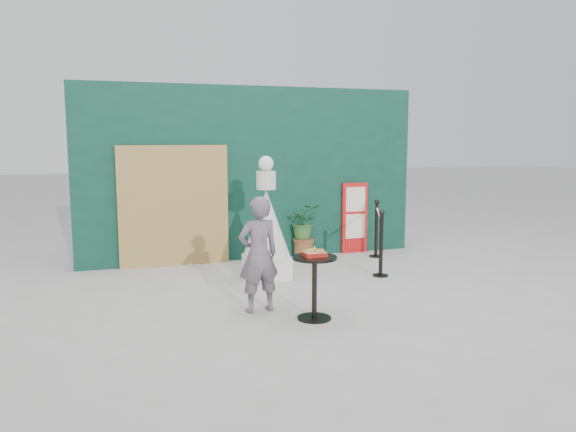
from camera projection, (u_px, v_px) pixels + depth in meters
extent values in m
plane|color=#ADAAA5|center=(319.00, 307.00, 7.09)|extent=(60.00, 60.00, 0.00)
cube|color=#0B3227|center=(252.00, 173.00, 9.84)|extent=(6.00, 0.30, 3.00)
cube|color=tan|center=(174.00, 206.00, 9.26)|extent=(1.80, 0.08, 2.00)
imported|color=slate|center=(258.00, 255.00, 6.80)|extent=(0.56, 0.40, 1.42)
cube|color=red|center=(354.00, 218.00, 10.38)|extent=(0.50, 0.06, 1.30)
cube|color=beige|center=(356.00, 199.00, 10.30)|extent=(0.38, 0.02, 0.45)
cube|color=beige|center=(355.00, 226.00, 10.37)|extent=(0.38, 0.02, 0.45)
cube|color=red|center=(355.00, 245.00, 10.42)|extent=(0.38, 0.02, 0.18)
cube|color=white|center=(267.00, 267.00, 8.53)|extent=(0.62, 0.62, 0.34)
cone|color=silver|center=(266.00, 223.00, 8.43)|extent=(0.72, 0.72, 1.02)
cylinder|color=silver|center=(266.00, 180.00, 8.35)|extent=(0.29, 0.29, 0.27)
sphere|color=white|center=(266.00, 164.00, 8.31)|extent=(0.23, 0.23, 0.23)
cylinder|color=black|center=(314.00, 318.00, 6.61)|extent=(0.40, 0.40, 0.02)
cylinder|color=black|center=(314.00, 289.00, 6.56)|extent=(0.06, 0.06, 0.72)
cylinder|color=black|center=(315.00, 258.00, 6.51)|extent=(0.52, 0.52, 0.03)
cube|color=#A91F12|center=(315.00, 254.00, 6.50)|extent=(0.26, 0.19, 0.05)
cube|color=red|center=(315.00, 252.00, 6.50)|extent=(0.24, 0.17, 0.00)
cube|color=#E0BA52|center=(311.00, 251.00, 6.49)|extent=(0.15, 0.14, 0.02)
cube|color=#BE8045|center=(319.00, 251.00, 6.49)|extent=(0.13, 0.13, 0.02)
cone|color=yellow|center=(315.00, 248.00, 6.55)|extent=(0.06, 0.06, 0.06)
cylinder|color=brown|center=(303.00, 249.00, 10.06)|extent=(0.34, 0.34, 0.28)
cylinder|color=brown|center=(303.00, 240.00, 10.03)|extent=(0.38, 0.38, 0.05)
imported|color=#316129|center=(303.00, 221.00, 9.99)|extent=(0.56, 0.49, 0.62)
cylinder|color=black|center=(380.00, 275.00, 8.66)|extent=(0.24, 0.24, 0.02)
cylinder|color=black|center=(381.00, 246.00, 8.60)|extent=(0.06, 0.06, 0.96)
sphere|color=black|center=(382.00, 213.00, 8.53)|extent=(0.09, 0.09, 0.09)
cylinder|color=black|center=(376.00, 256.00, 10.07)|extent=(0.24, 0.24, 0.02)
cylinder|color=black|center=(376.00, 230.00, 10.01)|extent=(0.06, 0.06, 0.96)
sphere|color=black|center=(377.00, 202.00, 9.94)|extent=(0.09, 0.09, 0.09)
cylinder|color=silver|center=(379.00, 214.00, 9.25)|extent=(0.63, 1.31, 0.03)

